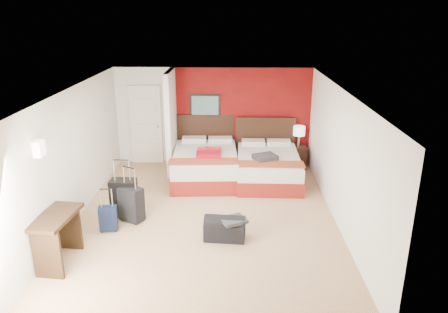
{
  "coord_description": "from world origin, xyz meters",
  "views": [
    {
      "loc": [
        0.51,
        -7.48,
        3.86
      ],
      "look_at": [
        0.33,
        0.8,
        1.0
      ],
      "focal_mm": 34.18,
      "sensor_mm": 36.0,
      "label": 1
    }
  ],
  "objects_px": {
    "bed_right": "(268,168)",
    "nightstand": "(298,157)",
    "red_suitcase_open": "(209,152)",
    "desk": "(58,239)",
    "suitcase_charcoal": "(131,205)",
    "table_lamp": "(299,136)",
    "duffel_bag": "(225,229)",
    "suitcase_navy": "(108,220)",
    "suitcase_black": "(124,199)",
    "bed_left": "(205,165)"
  },
  "relations": [
    {
      "from": "bed_right",
      "to": "duffel_bag",
      "type": "xyz_separation_m",
      "value": [
        -0.97,
        -2.77,
        -0.13
      ]
    },
    {
      "from": "red_suitcase_open",
      "to": "duffel_bag",
      "type": "height_order",
      "value": "red_suitcase_open"
    },
    {
      "from": "red_suitcase_open",
      "to": "desk",
      "type": "bearing_deg",
      "value": -123.49
    },
    {
      "from": "suitcase_navy",
      "to": "bed_right",
      "type": "bearing_deg",
      "value": 28.73
    },
    {
      "from": "table_lamp",
      "to": "duffel_bag",
      "type": "relative_size",
      "value": 0.73
    },
    {
      "from": "bed_right",
      "to": "suitcase_charcoal",
      "type": "bearing_deg",
      "value": -141.35
    },
    {
      "from": "table_lamp",
      "to": "duffel_bag",
      "type": "distance_m",
      "value": 4.14
    },
    {
      "from": "red_suitcase_open",
      "to": "suitcase_charcoal",
      "type": "bearing_deg",
      "value": -124.61
    },
    {
      "from": "suitcase_charcoal",
      "to": "duffel_bag",
      "type": "distance_m",
      "value": 1.91
    },
    {
      "from": "nightstand",
      "to": "suitcase_navy",
      "type": "xyz_separation_m",
      "value": [
        -3.94,
        -3.44,
        -0.06
      ]
    },
    {
      "from": "table_lamp",
      "to": "suitcase_charcoal",
      "type": "xyz_separation_m",
      "value": [
        -3.6,
        -3.04,
        -0.5
      ]
    },
    {
      "from": "bed_left",
      "to": "red_suitcase_open",
      "type": "distance_m",
      "value": 0.4
    },
    {
      "from": "suitcase_navy",
      "to": "bed_left",
      "type": "bearing_deg",
      "value": 47.97
    },
    {
      "from": "table_lamp",
      "to": "suitcase_black",
      "type": "bearing_deg",
      "value": -143.06
    },
    {
      "from": "suitcase_black",
      "to": "duffel_bag",
      "type": "relative_size",
      "value": 1.03
    },
    {
      "from": "table_lamp",
      "to": "desk",
      "type": "xyz_separation_m",
      "value": [
        -4.43,
        -4.48,
        -0.41
      ]
    },
    {
      "from": "bed_right",
      "to": "suitcase_black",
      "type": "bearing_deg",
      "value": -145.7
    },
    {
      "from": "red_suitcase_open",
      "to": "nightstand",
      "type": "bearing_deg",
      "value": 20.57
    },
    {
      "from": "suitcase_charcoal",
      "to": "suitcase_navy",
      "type": "xyz_separation_m",
      "value": [
        -0.34,
        -0.4,
        -0.1
      ]
    },
    {
      "from": "suitcase_charcoal",
      "to": "desk",
      "type": "relative_size",
      "value": 0.65
    },
    {
      "from": "desk",
      "to": "bed_right",
      "type": "bearing_deg",
      "value": 50.8
    },
    {
      "from": "bed_left",
      "to": "duffel_bag",
      "type": "distance_m",
      "value": 2.91
    },
    {
      "from": "bed_left",
      "to": "suitcase_black",
      "type": "relative_size",
      "value": 2.94
    },
    {
      "from": "bed_left",
      "to": "duffel_bag",
      "type": "xyz_separation_m",
      "value": [
        0.52,
        -2.86,
        -0.14
      ]
    },
    {
      "from": "suitcase_black",
      "to": "suitcase_navy",
      "type": "height_order",
      "value": "suitcase_black"
    },
    {
      "from": "bed_left",
      "to": "nightstand",
      "type": "bearing_deg",
      "value": 16.53
    },
    {
      "from": "bed_left",
      "to": "desk",
      "type": "xyz_separation_m",
      "value": [
        -2.1,
        -3.67,
        0.09
      ]
    },
    {
      "from": "suitcase_black",
      "to": "red_suitcase_open",
      "type": "bearing_deg",
      "value": 53.34
    },
    {
      "from": "bed_left",
      "to": "bed_right",
      "type": "height_order",
      "value": "bed_left"
    },
    {
      "from": "bed_right",
      "to": "table_lamp",
      "type": "distance_m",
      "value": 1.33
    },
    {
      "from": "suitcase_black",
      "to": "suitcase_charcoal",
      "type": "distance_m",
      "value": 0.27
    },
    {
      "from": "suitcase_navy",
      "to": "desk",
      "type": "height_order",
      "value": "desk"
    },
    {
      "from": "nightstand",
      "to": "bed_left",
      "type": "bearing_deg",
      "value": -161.79
    },
    {
      "from": "desk",
      "to": "duffel_bag",
      "type": "bearing_deg",
      "value": 23.09
    },
    {
      "from": "bed_left",
      "to": "table_lamp",
      "type": "xyz_separation_m",
      "value": [
        2.32,
        0.81,
        0.5
      ]
    },
    {
      "from": "bed_right",
      "to": "nightstand",
      "type": "bearing_deg",
      "value": 48.43
    },
    {
      "from": "table_lamp",
      "to": "red_suitcase_open",
      "type": "bearing_deg",
      "value": -157.66
    },
    {
      "from": "bed_right",
      "to": "suitcase_charcoal",
      "type": "distance_m",
      "value": 3.49
    },
    {
      "from": "bed_left",
      "to": "table_lamp",
      "type": "relative_size",
      "value": 4.15
    },
    {
      "from": "desk",
      "to": "nightstand",
      "type": "bearing_deg",
      "value": 51.3
    },
    {
      "from": "nightstand",
      "to": "suitcase_charcoal",
      "type": "relative_size",
      "value": 0.87
    },
    {
      "from": "suitcase_black",
      "to": "duffel_bag",
      "type": "height_order",
      "value": "suitcase_black"
    },
    {
      "from": "suitcase_black",
      "to": "table_lamp",
      "type": "bearing_deg",
      "value": 39.19
    },
    {
      "from": "nightstand",
      "to": "suitcase_charcoal",
      "type": "bearing_deg",
      "value": -140.89
    },
    {
      "from": "red_suitcase_open",
      "to": "suitcase_black",
      "type": "bearing_deg",
      "value": -130.67
    },
    {
      "from": "red_suitcase_open",
      "to": "suitcase_black",
      "type": "xyz_separation_m",
      "value": [
        -1.56,
        -1.93,
        -0.33
      ]
    },
    {
      "from": "red_suitcase_open",
      "to": "table_lamp",
      "type": "height_order",
      "value": "table_lamp"
    },
    {
      "from": "suitcase_black",
      "to": "bed_left",
      "type": "bearing_deg",
      "value": 56.57
    },
    {
      "from": "bed_left",
      "to": "suitcase_charcoal",
      "type": "relative_size",
      "value": 3.33
    },
    {
      "from": "red_suitcase_open",
      "to": "suitcase_charcoal",
      "type": "distance_m",
      "value": 2.56
    }
  ]
}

